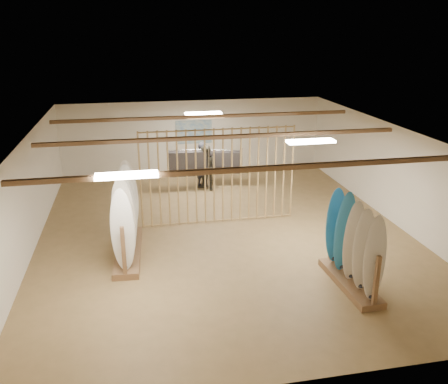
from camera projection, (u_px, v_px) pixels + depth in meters
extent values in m
plane|color=#99794A|center=(224.00, 233.00, 13.21)|extent=(12.00, 12.00, 0.00)
plane|color=gray|center=(224.00, 134.00, 12.29)|extent=(12.00, 12.00, 0.00)
plane|color=white|center=(194.00, 137.00, 18.31)|extent=(12.00, 0.00, 12.00)
plane|color=white|center=(301.00, 307.00, 7.20)|extent=(12.00, 0.00, 12.00)
plane|color=white|center=(28.00, 197.00, 11.83)|extent=(0.00, 12.00, 12.00)
plane|color=white|center=(394.00, 174.00, 13.67)|extent=(0.00, 12.00, 12.00)
cube|color=brown|center=(224.00, 137.00, 12.31)|extent=(9.50, 6.12, 0.10)
cube|color=white|center=(224.00, 136.00, 12.31)|extent=(1.20, 0.35, 0.06)
cylinder|color=tan|center=(140.00, 181.00, 13.09)|extent=(0.05, 0.05, 2.78)
cylinder|color=tan|center=(150.00, 180.00, 13.13)|extent=(0.05, 0.05, 2.78)
cylinder|color=tan|center=(159.00, 180.00, 13.18)|extent=(0.05, 0.05, 2.78)
cylinder|color=tan|center=(169.00, 179.00, 13.23)|extent=(0.05, 0.05, 2.78)
cylinder|color=tan|center=(178.00, 179.00, 13.28)|extent=(0.05, 0.05, 2.78)
cylinder|color=tan|center=(187.00, 178.00, 13.32)|extent=(0.05, 0.05, 2.78)
cylinder|color=tan|center=(196.00, 178.00, 13.37)|extent=(0.05, 0.05, 2.78)
cylinder|color=tan|center=(205.00, 177.00, 13.42)|extent=(0.05, 0.05, 2.78)
cylinder|color=tan|center=(214.00, 177.00, 13.47)|extent=(0.05, 0.05, 2.78)
cylinder|color=tan|center=(223.00, 176.00, 13.51)|extent=(0.05, 0.05, 2.78)
cylinder|color=tan|center=(232.00, 176.00, 13.56)|extent=(0.05, 0.05, 2.78)
cylinder|color=tan|center=(241.00, 175.00, 13.61)|extent=(0.05, 0.05, 2.78)
cylinder|color=tan|center=(249.00, 174.00, 13.66)|extent=(0.05, 0.05, 2.78)
cylinder|color=tan|center=(258.00, 174.00, 13.71)|extent=(0.05, 0.05, 2.78)
cylinder|color=tan|center=(267.00, 173.00, 13.75)|extent=(0.05, 0.05, 2.78)
cylinder|color=tan|center=(275.00, 173.00, 13.80)|extent=(0.05, 0.05, 2.78)
cylinder|color=tan|center=(284.00, 172.00, 13.85)|extent=(0.05, 0.05, 2.78)
cylinder|color=tan|center=(292.00, 172.00, 13.90)|extent=(0.05, 0.05, 2.78)
cube|color=#316EAD|center=(194.00, 132.00, 18.22)|extent=(1.40, 0.03, 0.90)
cube|color=brown|center=(129.00, 251.00, 11.94)|extent=(0.76, 2.73, 0.16)
cylinder|color=black|center=(126.00, 214.00, 11.61)|extent=(0.17, 2.64, 0.01)
ellipsoid|color=white|center=(123.00, 230.00, 10.51)|extent=(0.53, 0.10, 2.01)
ellipsoid|color=silver|center=(124.00, 222.00, 10.93)|extent=(0.53, 0.10, 2.01)
ellipsoid|color=white|center=(125.00, 214.00, 11.36)|extent=(0.53, 0.10, 2.01)
ellipsoid|color=white|center=(126.00, 208.00, 11.79)|extent=(0.53, 0.10, 2.01)
ellipsoid|color=white|center=(127.00, 201.00, 12.22)|extent=(0.53, 0.10, 2.01)
ellipsoid|color=silver|center=(128.00, 195.00, 12.65)|extent=(0.53, 0.10, 2.01)
cube|color=brown|center=(350.00, 282.00, 10.50)|extent=(0.63, 2.15, 0.15)
cylinder|color=black|center=(353.00, 244.00, 10.19)|extent=(0.08, 2.08, 0.01)
ellipsoid|color=silver|center=(375.00, 259.00, 9.37)|extent=(0.49, 0.08, 1.88)
ellipsoid|color=silver|center=(364.00, 249.00, 9.77)|extent=(0.49, 0.08, 1.88)
ellipsoid|color=silver|center=(354.00, 240.00, 10.17)|extent=(0.49, 0.08, 1.88)
ellipsoid|color=#2D8CD1|center=(345.00, 232.00, 10.57)|extent=(0.49, 0.08, 1.88)
ellipsoid|color=#2D8CD1|center=(336.00, 225.00, 10.96)|extent=(0.49, 0.08, 1.88)
cylinder|color=silver|center=(188.00, 150.00, 16.18)|extent=(1.40, 0.08, 0.03)
cube|color=black|center=(188.00, 163.00, 16.34)|extent=(1.31, 0.40, 0.85)
cylinder|color=silver|center=(188.00, 170.00, 16.41)|extent=(0.03, 0.03, 1.49)
cylinder|color=silver|center=(224.00, 150.00, 16.73)|extent=(1.22, 0.36, 0.03)
cube|color=black|center=(224.00, 162.00, 16.87)|extent=(1.21, 0.62, 0.76)
cylinder|color=silver|center=(224.00, 167.00, 16.94)|extent=(0.03, 0.03, 1.35)
imported|color=#24252B|center=(202.00, 161.00, 16.76)|extent=(0.82, 0.77, 1.86)
imported|color=#3D3A2F|center=(207.00, 165.00, 16.38)|extent=(1.10, 1.09, 1.80)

